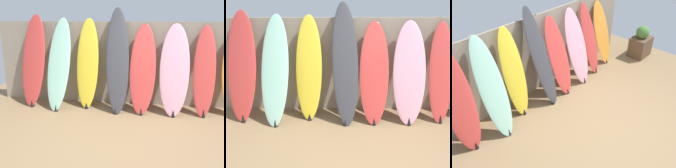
# 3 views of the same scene
# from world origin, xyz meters

# --- Properties ---
(ground) EXTENTS (7.68, 7.68, 0.00)m
(ground) POSITION_xyz_m (0.00, 0.00, 0.00)
(ground) COLOR #8E704C
(fence_back) EXTENTS (6.08, 0.11, 1.80)m
(fence_back) POSITION_xyz_m (-0.00, 2.01, 0.90)
(fence_back) COLOR gray
(fence_back) RESTS_ON ground
(surfboard_red_0) EXTENTS (0.59, 0.61, 1.96)m
(surfboard_red_0) POSITION_xyz_m (-2.12, 1.64, 0.97)
(surfboard_red_0) COLOR #D13D38
(surfboard_red_0) RESTS_ON ground
(surfboard_seafoam_1) EXTENTS (0.54, 0.76, 1.89)m
(surfboard_seafoam_1) POSITION_xyz_m (-1.51, 1.54, 0.93)
(surfboard_seafoam_1) COLOR #9ED6BC
(surfboard_seafoam_1) RESTS_ON ground
(surfboard_yellow_2) EXTENTS (0.49, 0.47, 1.88)m
(surfboard_yellow_2) POSITION_xyz_m (-0.92, 1.67, 0.93)
(surfboard_yellow_2) COLOR yellow
(surfboard_yellow_2) RESTS_ON ground
(surfboard_charcoal_3) EXTENTS (0.55, 0.79, 2.10)m
(surfboard_charcoal_3) POSITION_xyz_m (-0.27, 1.58, 1.04)
(surfboard_charcoal_3) COLOR #38383D
(surfboard_charcoal_3) RESTS_ON ground
(surfboard_red_4) EXTENTS (0.55, 0.68, 1.77)m
(surfboard_red_4) POSITION_xyz_m (0.24, 1.57, 0.87)
(surfboard_red_4) COLOR #D13D38
(surfboard_red_4) RESTS_ON ground
(surfboard_pink_5) EXTENTS (0.61, 0.69, 1.78)m
(surfboard_pink_5) POSITION_xyz_m (0.86, 1.56, 0.88)
(surfboard_pink_5) COLOR pink
(surfboard_pink_5) RESTS_ON ground
(surfboard_red_6) EXTENTS (0.48, 0.68, 1.75)m
(surfboard_red_6) POSITION_xyz_m (1.44, 1.62, 0.86)
(surfboard_red_6) COLOR #D13D38
(surfboard_red_6) RESTS_ON ground
(surfboard_orange_7) EXTENTS (0.56, 0.57, 1.67)m
(surfboard_orange_7) POSITION_xyz_m (2.06, 1.68, 0.82)
(surfboard_orange_7) COLOR orange
(surfboard_orange_7) RESTS_ON ground
(planter_box) EXTENTS (0.61, 0.47, 0.91)m
(planter_box) POSITION_xyz_m (3.09, 0.98, 0.39)
(planter_box) COLOR brown
(planter_box) RESTS_ON ground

